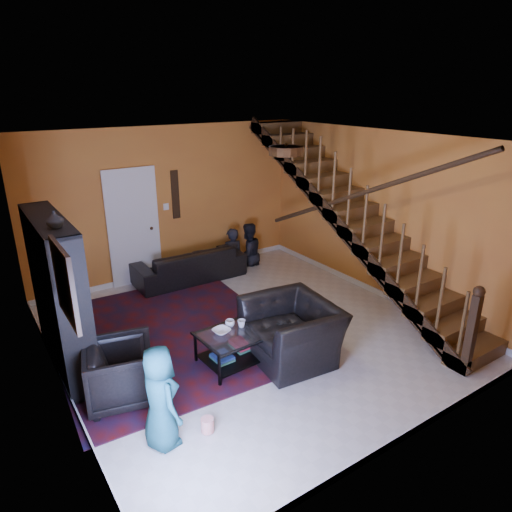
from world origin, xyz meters
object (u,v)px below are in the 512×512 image
Objects in this scene: bookshelf at (60,298)px; coffee_table at (245,342)px; armchair_left at (122,372)px; armchair_right at (292,331)px; sofa at (189,264)px.

coffee_table is (1.96, -1.18, -0.70)m from bookshelf.
armchair_left is (0.35, -1.08, -0.60)m from bookshelf.
bookshelf is at bearing 149.03° from coffee_table.
armchair_right is at bearing -26.26° from coffee_table.
coffee_table is (-0.56, 0.28, -0.13)m from armchair_right.
sofa is at bearing 78.25° from coffee_table.
coffee_table is at bearing 78.89° from sofa.
sofa is at bearing 33.56° from bookshelf.
bookshelf reaches higher than armchair_right.
armchair_left reaches higher than coffee_table.
armchair_right reaches higher than coffee_table.
armchair_right is 0.97× the size of coffee_table.
armchair_right reaches higher than sofa.
bookshelf is at bearing 34.20° from sofa.
bookshelf is 2.97m from armchair_right.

